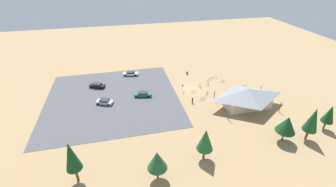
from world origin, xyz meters
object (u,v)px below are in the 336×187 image
(pine_midwest, at_px, (157,160))
(pine_mideast, at_px, (313,120))
(bike_pavilion, at_px, (247,96))
(visitor_by_pavilion, at_px, (192,100))
(bicycle_black_yard_right, at_px, (207,93))
(bicycle_orange_edge_south, at_px, (244,86))
(pine_far_east, at_px, (330,114))
(bicycle_red_edge_north, at_px, (203,99))
(car_black_end_stall, at_px, (97,85))
(pine_east, at_px, (287,124))
(pine_west, at_px, (205,140))
(bicycle_green_near_sign, at_px, (208,84))
(bicycle_purple_yard_left, at_px, (194,91))
(car_silver_second_row, at_px, (105,101))
(bicycle_white_lone_east, at_px, (214,77))
(pine_far_west, at_px, (71,156))
(bicycle_teal_trailside, at_px, (210,79))
(car_white_inner_stall, at_px, (131,73))
(bicycle_blue_back_row, at_px, (223,81))
(car_green_aisle_side, at_px, (143,94))
(lot_sign, at_px, (183,87))
(bicycle_yellow_mid_cluster, at_px, (200,87))
(trash_bin, at_px, (187,73))

(pine_midwest, bearing_deg, pine_mideast, -175.16)
(bike_pavilion, distance_m, visitor_by_pavilion, 13.81)
(bicycle_black_yard_right, xyz_separation_m, bicycle_orange_edge_south, (-12.19, -1.30, -0.00))
(pine_far_east, height_order, bicycle_black_yard_right, pine_far_east)
(bike_pavilion, distance_m, bicycle_red_edge_north, 11.22)
(car_black_end_stall, bearing_deg, bike_pavilion, 153.59)
(pine_mideast, bearing_deg, pine_east, -8.87)
(bicycle_orange_edge_south, bearing_deg, bicycle_red_edge_north, 14.48)
(pine_west, xyz_separation_m, bicycle_green_near_sign, (-11.83, -27.33, -4.34))
(pine_mideast, xyz_separation_m, bicycle_red_edge_north, (15.54, -19.68, -4.78))
(bicycle_purple_yard_left, bearing_deg, pine_far_east, 136.64)
(car_silver_second_row, bearing_deg, bicycle_purple_yard_left, -179.36)
(bicycle_white_lone_east, distance_m, bicycle_black_yard_right, 10.74)
(bicycle_white_lone_east, relative_size, car_black_end_stall, 0.36)
(car_silver_second_row, bearing_deg, bicycle_white_lone_east, -167.70)
(pine_far_west, xyz_separation_m, car_black_end_stall, (-2.08, -33.15, -4.96))
(bicycle_teal_trailside, xyz_separation_m, car_white_inner_stall, (23.71, -9.31, 0.33))
(pine_east, bearing_deg, bicycle_white_lone_east, -85.51)
(pine_east, bearing_deg, bicycle_green_near_sign, -77.14)
(bicycle_blue_back_row, relative_size, car_black_end_stall, 0.32)
(bicycle_green_near_sign, xyz_separation_m, car_green_aisle_side, (20.07, 1.97, 0.36))
(bicycle_purple_yard_left, bearing_deg, bicycle_white_lone_east, -142.51)
(bike_pavilion, height_order, bicycle_blue_back_row, bike_pavilion)
(car_green_aisle_side, bearing_deg, car_silver_second_row, 8.73)
(bicycle_blue_back_row, bearing_deg, visitor_by_pavilion, 34.68)
(pine_mideast, height_order, pine_far_west, pine_far_west)
(bicycle_black_yard_right, bearing_deg, bicycle_red_edge_north, 49.10)
(pine_east, height_order, car_white_inner_stall, pine_east)
(bicycle_white_lone_east, bearing_deg, lot_sign, 24.67)
(pine_far_east, distance_m, bicycle_orange_edge_south, 23.03)
(pine_west, bearing_deg, bicycle_blue_back_row, -121.16)
(bike_pavilion, distance_m, bicycle_black_yard_right, 11.03)
(bicycle_blue_back_row, height_order, visitor_by_pavilion, visitor_by_pavilion)
(pine_far_east, relative_size, bicycle_red_edge_north, 3.80)
(lot_sign, distance_m, bicycle_white_lone_east, 13.53)
(pine_mideast, height_order, car_silver_second_row, pine_mideast)
(bicycle_yellow_mid_cluster, bearing_deg, bicycle_white_lone_east, -143.84)
(trash_bin, relative_size, pine_far_west, 0.11)
(bicycle_yellow_mid_cluster, distance_m, car_white_inner_stall, 23.22)
(bicycle_white_lone_east, bearing_deg, pine_east, 94.49)
(pine_mideast, bearing_deg, car_green_aisle_side, -38.89)
(pine_far_west, height_order, car_white_inner_stall, pine_far_west)
(bicycle_purple_yard_left, xyz_separation_m, bicycle_teal_trailside, (-7.18, -5.99, -0.01))
(bicycle_blue_back_row, relative_size, car_silver_second_row, 0.33)
(pine_west, relative_size, car_green_aisle_side, 1.41)
(lot_sign, bearing_deg, bicycle_blue_back_row, -170.25)
(pine_west, distance_m, bicycle_white_lone_east, 35.08)
(bike_pavilion, relative_size, pine_far_east, 2.29)
(bicycle_yellow_mid_cluster, bearing_deg, pine_far_east, 130.18)
(bicycle_red_edge_north, bearing_deg, bicycle_white_lone_east, -125.52)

